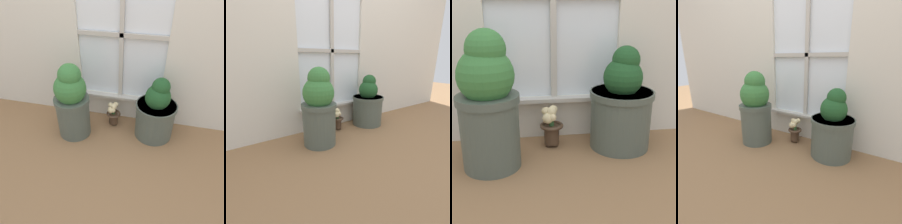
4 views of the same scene
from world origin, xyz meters
TOP-DOWN VIEW (x-y plane):
  - ground_plane at (0.00, 0.00)m, footprint 10.00×10.00m
  - potted_plant_left at (-0.37, 0.18)m, footprint 0.32×0.32m
  - potted_plant_right at (0.37, 0.32)m, footprint 0.37×0.37m
  - flower_vase at (-0.04, 0.37)m, footprint 0.14×0.14m

SIDE VIEW (x-z plane):
  - ground_plane at x=0.00m, z-range 0.00..0.00m
  - flower_vase at x=-0.04m, z-range 0.01..0.26m
  - potted_plant_right at x=0.37m, z-range -0.05..0.55m
  - potted_plant_left at x=-0.37m, z-range -0.01..0.70m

